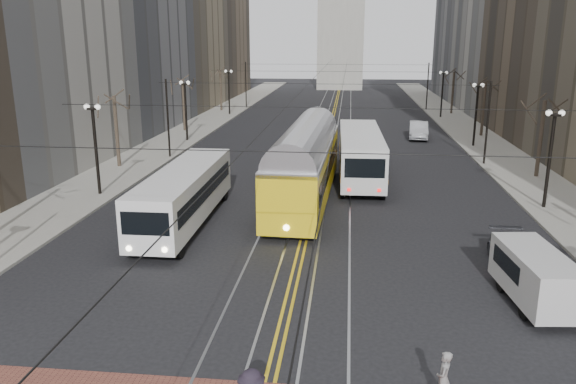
% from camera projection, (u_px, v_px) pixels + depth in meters
% --- Properties ---
extents(ground, '(260.00, 260.00, 0.00)m').
position_uv_depth(ground, '(274.00, 364.00, 17.38)').
color(ground, black).
rests_on(ground, ground).
extents(sidewalk_left, '(5.00, 140.00, 0.15)m').
position_uv_depth(sidewalk_left, '(194.00, 129.00, 62.09)').
color(sidewalk_left, gray).
rests_on(sidewalk_left, ground).
extents(sidewalk_right, '(5.00, 140.00, 0.15)m').
position_uv_depth(sidewalk_right, '(472.00, 134.00, 58.96)').
color(sidewalk_right, gray).
rests_on(sidewalk_right, ground).
extents(streetcar_rails, '(4.80, 130.00, 0.02)m').
position_uv_depth(streetcar_rails, '(329.00, 132.00, 60.54)').
color(streetcar_rails, gray).
rests_on(streetcar_rails, ground).
extents(centre_lines, '(0.42, 130.00, 0.01)m').
position_uv_depth(centre_lines, '(329.00, 132.00, 60.54)').
color(centre_lines, gold).
rests_on(centre_lines, ground).
extents(lamp_posts, '(27.60, 57.20, 5.60)m').
position_uv_depth(lamp_posts, '(322.00, 130.00, 44.22)').
color(lamp_posts, black).
rests_on(lamp_posts, ground).
extents(street_trees, '(31.68, 53.28, 5.60)m').
position_uv_depth(street_trees, '(326.00, 119.00, 50.46)').
color(street_trees, '#382D23').
rests_on(street_trees, ground).
extents(trolley_wires, '(25.96, 120.00, 6.60)m').
position_uv_depth(trolley_wires, '(326.00, 109.00, 49.80)').
color(trolley_wires, black).
rests_on(trolley_wires, ground).
extents(transit_bus, '(2.59, 12.12, 3.03)m').
position_uv_depth(transit_bus, '(185.00, 197.00, 30.18)').
color(transit_bus, white).
rests_on(transit_bus, ground).
extents(streetcar, '(3.54, 16.11, 3.77)m').
position_uv_depth(streetcar, '(305.00, 171.00, 34.58)').
color(streetcar, yellow).
rests_on(streetcar, ground).
extents(rear_bus, '(3.14, 13.06, 3.39)m').
position_uv_depth(rear_bus, '(360.00, 156.00, 39.96)').
color(rear_bus, silver).
rests_on(rear_bus, ground).
extents(cargo_van, '(2.29, 4.87, 2.08)m').
position_uv_depth(cargo_van, '(535.00, 279.00, 21.02)').
color(cargo_van, silver).
rests_on(cargo_van, ground).
extents(sedan_grey, '(2.18, 4.12, 1.34)m').
position_uv_depth(sedan_grey, '(371.00, 152.00, 46.82)').
color(sedan_grey, '#3E4246').
rests_on(sedan_grey, ground).
extents(sedan_silver, '(2.27, 5.31, 1.70)m').
position_uv_depth(sedan_silver, '(419.00, 130.00, 56.68)').
color(sedan_silver, '#A4A6AB').
rests_on(sedan_silver, ground).
extents(sedan_parked, '(1.95, 4.40, 1.26)m').
position_uv_depth(sedan_parked, '(515.00, 254.00, 24.62)').
color(sedan_parked, '#43454C').
rests_on(sedan_parked, ground).
extents(pedestrian_b, '(0.54, 0.67, 1.62)m').
position_uv_depth(pedestrian_b, '(444.00, 379.00, 15.22)').
color(pedestrian_b, gray).
rests_on(pedestrian_b, crosswalk_band).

